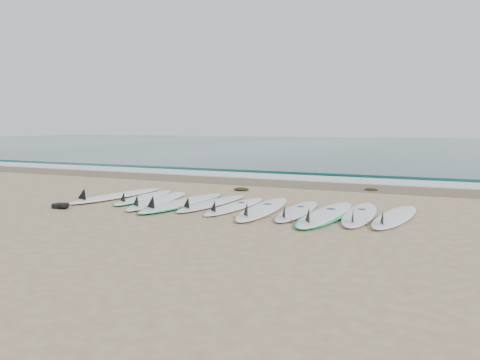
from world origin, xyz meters
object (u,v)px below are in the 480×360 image
at_px(surfboard_0, 116,195).
at_px(leash_coil, 61,206).
at_px(surfboard_10, 395,216).
at_px(surfboard_5, 234,206).

height_order(surfboard_0, leash_coil, surfboard_0).
bearing_deg(surfboard_10, surfboard_0, -173.18).
distance_m(surfboard_10, leash_coil, 6.29).
relative_size(surfboard_0, surfboard_5, 1.18).
bearing_deg(leash_coil, surfboard_0, 84.99).
bearing_deg(surfboard_5, surfboard_0, 179.78).
relative_size(surfboard_5, surfboard_10, 0.93).
bearing_deg(surfboard_0, surfboard_5, 3.11).
distance_m(surfboard_5, leash_coil, 3.41).
distance_m(surfboard_0, leash_coil, 1.50).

